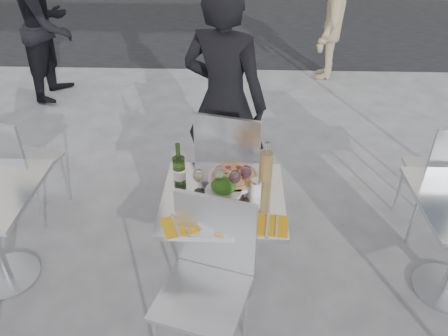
{
  "coord_description": "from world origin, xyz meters",
  "views": [
    {
      "loc": [
        0.08,
        -2.05,
        2.31
      ],
      "look_at": [
        0.0,
        0.15,
        0.85
      ],
      "focal_mm": 35.0,
      "sensor_mm": 36.0,
      "label": 1
    }
  ],
  "objects_px": {
    "side_chair_lfar": "(15,160)",
    "wineglass_red_b": "(246,173)",
    "sugar_shaker": "(256,187)",
    "wineglass_red_a": "(235,178)",
    "pedestrian_a": "(48,26)",
    "pedestrian_b": "(329,19)",
    "salad_plate": "(223,187)",
    "wineglass_white_a": "(199,176)",
    "wineglass_white_b": "(219,173)",
    "napkin_left": "(179,225)",
    "carafe": "(266,167)",
    "chair_far": "(231,161)",
    "main_table": "(223,223)",
    "chair_near": "(208,271)",
    "wine_bottle": "(179,170)",
    "pizza_near": "(227,216)",
    "pizza_far": "(234,176)",
    "woman_diner": "(225,103)",
    "napkin_right": "(271,225)"
  },
  "relations": [
    {
      "from": "main_table",
      "to": "side_chair_lfar",
      "type": "xyz_separation_m",
      "value": [
        -1.59,
        0.65,
        0.01
      ]
    },
    {
      "from": "main_table",
      "to": "napkin_right",
      "type": "height_order",
      "value": "napkin_right"
    },
    {
      "from": "chair_far",
      "to": "carafe",
      "type": "height_order",
      "value": "carafe"
    },
    {
      "from": "pizza_far",
      "to": "chair_near",
      "type": "bearing_deg",
      "value": -101.13
    },
    {
      "from": "pizza_far",
      "to": "wineglass_white_b",
      "type": "height_order",
      "value": "wineglass_white_b"
    },
    {
      "from": "main_table",
      "to": "woman_diner",
      "type": "relative_size",
      "value": 0.41
    },
    {
      "from": "side_chair_lfar",
      "to": "sugar_shaker",
      "type": "relative_size",
      "value": 8.63
    },
    {
      "from": "chair_far",
      "to": "salad_plate",
      "type": "relative_size",
      "value": 4.62
    },
    {
      "from": "woman_diner",
      "to": "napkin_left",
      "type": "distance_m",
      "value": 1.25
    },
    {
      "from": "carafe",
      "to": "wineglass_white_b",
      "type": "height_order",
      "value": "carafe"
    },
    {
      "from": "sugar_shaker",
      "to": "wineglass_red_b",
      "type": "bearing_deg",
      "value": 130.88
    },
    {
      "from": "chair_near",
      "to": "salad_plate",
      "type": "bearing_deg",
      "value": 98.69
    },
    {
      "from": "chair_near",
      "to": "wineglass_white_a",
      "type": "bearing_deg",
      "value": 116.14
    },
    {
      "from": "chair_far",
      "to": "napkin_left",
      "type": "relative_size",
      "value": 4.37
    },
    {
      "from": "pizza_far",
      "to": "wineglass_red_b",
      "type": "bearing_deg",
      "value": -54.32
    },
    {
      "from": "side_chair_lfar",
      "to": "carafe",
      "type": "height_order",
      "value": "carafe"
    },
    {
      "from": "pizza_near",
      "to": "carafe",
      "type": "xyz_separation_m",
      "value": [
        0.22,
        0.34,
        0.11
      ]
    },
    {
      "from": "chair_near",
      "to": "sugar_shaker",
      "type": "xyz_separation_m",
      "value": [
        0.25,
        0.45,
        0.22
      ]
    },
    {
      "from": "main_table",
      "to": "wineglass_white_b",
      "type": "distance_m",
      "value": 0.33
    },
    {
      "from": "pedestrian_b",
      "to": "wineglass_red_a",
      "type": "bearing_deg",
      "value": -2.63
    },
    {
      "from": "pizza_near",
      "to": "woman_diner",
      "type": "bearing_deg",
      "value": 92.78
    },
    {
      "from": "chair_near",
      "to": "wine_bottle",
      "type": "bearing_deg",
      "value": 127.22
    },
    {
      "from": "side_chair_lfar",
      "to": "wineglass_white_a",
      "type": "distance_m",
      "value": 1.6
    },
    {
      "from": "wineglass_white_b",
      "to": "napkin_left",
      "type": "xyz_separation_m",
      "value": [
        -0.2,
        -0.35,
        -0.11
      ]
    },
    {
      "from": "pedestrian_b",
      "to": "salad_plate",
      "type": "xyz_separation_m",
      "value": [
        -1.23,
        -3.76,
        0.01
      ]
    },
    {
      "from": "carafe",
      "to": "sugar_shaker",
      "type": "bearing_deg",
      "value": -117.31
    },
    {
      "from": "wineglass_red_a",
      "to": "pizza_far",
      "type": "bearing_deg",
      "value": 92.59
    },
    {
      "from": "chair_far",
      "to": "sugar_shaker",
      "type": "relative_size",
      "value": 9.51
    },
    {
      "from": "sugar_shaker",
      "to": "wineglass_red_a",
      "type": "xyz_separation_m",
      "value": [
        -0.12,
        0.02,
        0.06
      ]
    },
    {
      "from": "wine_bottle",
      "to": "sugar_shaker",
      "type": "distance_m",
      "value": 0.47
    },
    {
      "from": "wineglass_red_a",
      "to": "pizza_near",
      "type": "bearing_deg",
      "value": -99.14
    },
    {
      "from": "side_chair_lfar",
      "to": "wineglass_red_b",
      "type": "height_order",
      "value": "side_chair_lfar"
    },
    {
      "from": "pedestrian_a",
      "to": "salad_plate",
      "type": "height_order",
      "value": "pedestrian_a"
    },
    {
      "from": "salad_plate",
      "to": "carafe",
      "type": "relative_size",
      "value": 0.76
    },
    {
      "from": "side_chair_lfar",
      "to": "carafe",
      "type": "distance_m",
      "value": 1.94
    },
    {
      "from": "pedestrian_a",
      "to": "wineglass_red_a",
      "type": "bearing_deg",
      "value": -139.39
    },
    {
      "from": "wineglass_white_a",
      "to": "napkin_left",
      "type": "relative_size",
      "value": 0.68
    },
    {
      "from": "pedestrian_b",
      "to": "napkin_right",
      "type": "distance_m",
      "value": 4.16
    },
    {
      "from": "carafe",
      "to": "napkin_left",
      "type": "height_order",
      "value": "carafe"
    },
    {
      "from": "chair_far",
      "to": "pedestrian_a",
      "type": "bearing_deg",
      "value": -33.69
    },
    {
      "from": "main_table",
      "to": "pizza_far",
      "type": "xyz_separation_m",
      "value": [
        0.06,
        0.19,
        0.23
      ]
    },
    {
      "from": "pizza_near",
      "to": "wineglass_red_b",
      "type": "distance_m",
      "value": 0.32
    },
    {
      "from": "chair_far",
      "to": "napkin_left",
      "type": "xyz_separation_m",
      "value": [
        -0.26,
        -0.89,
        0.15
      ]
    },
    {
      "from": "sugar_shaker",
      "to": "wineglass_white_b",
      "type": "xyz_separation_m",
      "value": [
        -0.22,
        0.06,
        0.06
      ]
    },
    {
      "from": "pizza_near",
      "to": "wineglass_red_b",
      "type": "bearing_deg",
      "value": 70.39
    },
    {
      "from": "chair_near",
      "to": "wineglass_white_a",
      "type": "distance_m",
      "value": 0.56
    },
    {
      "from": "main_table",
      "to": "wine_bottle",
      "type": "relative_size",
      "value": 2.54
    },
    {
      "from": "main_table",
      "to": "chair_near",
      "type": "height_order",
      "value": "chair_near"
    },
    {
      "from": "chair_far",
      "to": "wineglass_red_b",
      "type": "relative_size",
      "value": 6.46
    },
    {
      "from": "pizza_far",
      "to": "wineglass_red_a",
      "type": "relative_size",
      "value": 2.04
    }
  ]
}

